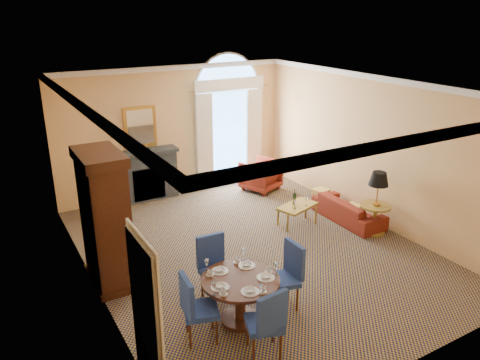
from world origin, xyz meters
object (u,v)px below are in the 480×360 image
armchair (260,175)px  coffee_table (297,207)px  dining_table (240,289)px  armoire (106,222)px  sofa (348,210)px  side_table (377,195)px

armchair → coffee_table: bearing=56.6°
dining_table → armchair: 5.54m
armoire → sofa: size_ratio=1.33×
sofa → coffee_table: 1.20m
armoire → side_table: (5.32, -0.94, -0.27)m
dining_table → sofa: (3.89, 1.90, -0.30)m
dining_table → coffee_table: 3.61m
armoire → dining_table: bearing=-56.7°
armchair → side_table: side_table is taller
side_table → armoire: bearing=170.0°
armoire → sofa: (5.27, -0.20, -0.87)m
armoire → side_table: 5.41m
armoire → coffee_table: 4.22m
sofa → dining_table: bearing=116.7°
dining_table → armchair: dining_table is taller
coffee_table → side_table: bearing=-61.5°
armoire → coffee_table: (4.16, 0.20, -0.70)m
side_table → coffee_table: bearing=135.6°
coffee_table → armoire: bearing=165.7°
armoire → armchair: 5.24m
armchair → side_table: bearing=80.2°
coffee_table → side_table: 1.69m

